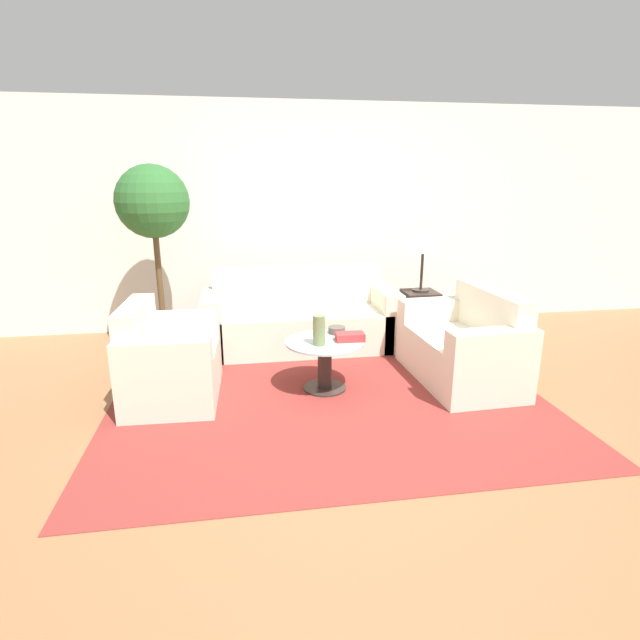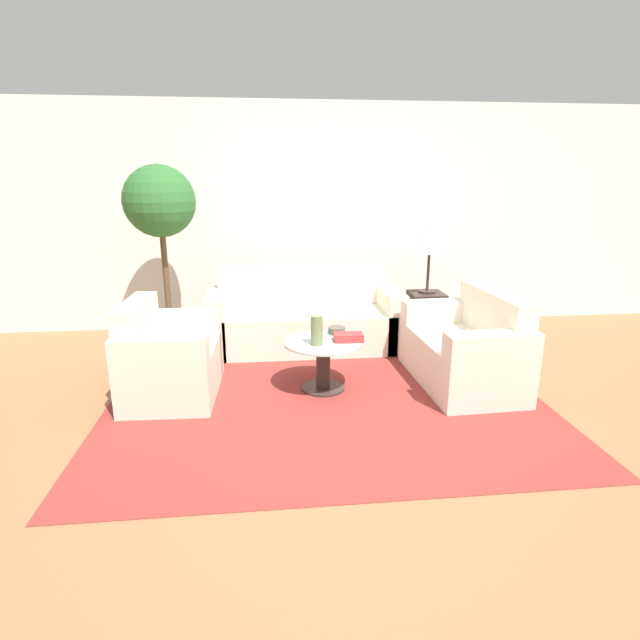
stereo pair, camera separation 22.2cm
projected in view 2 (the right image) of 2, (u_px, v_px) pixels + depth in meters
ground_plane at (350, 432)px, 3.58m from camera, size 14.00×14.00×0.00m
wall_back at (313, 218)px, 5.93m from camera, size 10.00×0.06×2.60m
rug at (323, 388)px, 4.31m from camera, size 3.51×3.19×0.01m
sofa_main at (305, 321)px, 5.35m from camera, size 2.02×0.77×0.84m
armchair at (166, 362)px, 4.14m from camera, size 0.74×0.99×0.80m
loveseat at (468, 352)px, 4.39m from camera, size 0.78×1.28×0.82m
coffee_table at (323, 358)px, 4.24m from camera, size 0.67×0.67×0.44m
side_table at (425, 317)px, 5.49m from camera, size 0.36×0.36×0.56m
table_lamp at (430, 241)px, 5.25m from camera, size 0.37×0.37×0.71m
potted_plant at (161, 219)px, 5.00m from camera, size 0.71×0.71×1.89m
vase at (317, 330)px, 4.07m from camera, size 0.10×0.10×0.25m
bowl at (337, 330)px, 4.39m from camera, size 0.15×0.15×0.06m
book_stack at (349, 337)px, 4.19m from camera, size 0.24×0.14×0.07m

